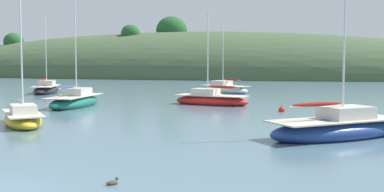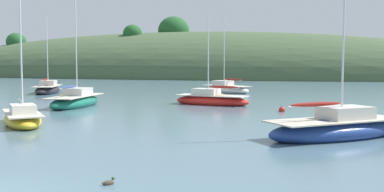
{
  "view_description": "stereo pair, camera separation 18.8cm",
  "coord_description": "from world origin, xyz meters",
  "px_view_note": "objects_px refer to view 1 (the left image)",
  "views": [
    {
      "loc": [
        8.44,
        -9.02,
        3.44
      ],
      "look_at": [
        0.0,
        20.0,
        1.2
      ],
      "focal_mm": 41.73,
      "sensor_mm": 36.0,
      "label": 1
    },
    {
      "loc": [
        8.62,
        -8.97,
        3.44
      ],
      "look_at": [
        0.0,
        20.0,
        1.2
      ],
      "focal_mm": 41.73,
      "sensor_mm": 36.0,
      "label": 2
    }
  ],
  "objects_px": {
    "sailboat_blue_center": "(46,89)",
    "sailboat_white_near": "(75,101)",
    "sailboat_red_portside": "(225,89)",
    "duck_straggler": "(112,183)",
    "mooring_buoy_inner": "(61,97)",
    "sailboat_black_sloop": "(337,128)",
    "mooring_buoy_outer": "(221,96)",
    "sailboat_orange_cutter": "(23,119)",
    "mooring_buoy_channel": "(282,110)",
    "sailboat_cream_ketch": "(211,100)"
  },
  "relations": [
    {
      "from": "sailboat_cream_ketch",
      "to": "sailboat_black_sloop",
      "type": "bearing_deg",
      "value": -56.41
    },
    {
      "from": "sailboat_blue_center",
      "to": "mooring_buoy_outer",
      "type": "height_order",
      "value": "sailboat_blue_center"
    },
    {
      "from": "sailboat_cream_ketch",
      "to": "mooring_buoy_outer",
      "type": "distance_m",
      "value": 8.5
    },
    {
      "from": "sailboat_red_portside",
      "to": "mooring_buoy_channel",
      "type": "relative_size",
      "value": 18.94
    },
    {
      "from": "sailboat_cream_ketch",
      "to": "duck_straggler",
      "type": "height_order",
      "value": "sailboat_cream_ketch"
    },
    {
      "from": "mooring_buoy_outer",
      "to": "mooring_buoy_inner",
      "type": "distance_m",
      "value": 15.9
    },
    {
      "from": "sailboat_red_portside",
      "to": "sailboat_black_sloop",
      "type": "xyz_separation_m",
      "value": [
        11.57,
        -29.45,
        0.01
      ]
    },
    {
      "from": "sailboat_blue_center",
      "to": "sailboat_red_portside",
      "type": "distance_m",
      "value": 20.49
    },
    {
      "from": "sailboat_orange_cutter",
      "to": "mooring_buoy_inner",
      "type": "relative_size",
      "value": 14.73
    },
    {
      "from": "sailboat_cream_ketch",
      "to": "mooring_buoy_channel",
      "type": "xyz_separation_m",
      "value": [
        6.1,
        -3.75,
        -0.28
      ]
    },
    {
      "from": "sailboat_white_near",
      "to": "mooring_buoy_inner",
      "type": "distance_m",
      "value": 9.6
    },
    {
      "from": "sailboat_orange_cutter",
      "to": "mooring_buoy_outer",
      "type": "height_order",
      "value": "sailboat_orange_cutter"
    },
    {
      "from": "sailboat_red_portside",
      "to": "sailboat_orange_cutter",
      "type": "height_order",
      "value": "sailboat_red_portside"
    },
    {
      "from": "sailboat_blue_center",
      "to": "sailboat_white_near",
      "type": "distance_m",
      "value": 17.29
    },
    {
      "from": "sailboat_red_portside",
      "to": "duck_straggler",
      "type": "height_order",
      "value": "sailboat_red_portside"
    },
    {
      "from": "sailboat_red_portside",
      "to": "duck_straggler",
      "type": "xyz_separation_m",
      "value": [
        5.2,
        -39.59,
        -0.37
      ]
    },
    {
      "from": "sailboat_blue_center",
      "to": "sailboat_cream_ketch",
      "type": "distance_m",
      "value": 22.96
    },
    {
      "from": "sailboat_cream_ketch",
      "to": "mooring_buoy_channel",
      "type": "distance_m",
      "value": 7.17
    },
    {
      "from": "sailboat_red_portside",
      "to": "mooring_buoy_channel",
      "type": "distance_m",
      "value": 20.55
    },
    {
      "from": "sailboat_white_near",
      "to": "sailboat_orange_cutter",
      "type": "xyz_separation_m",
      "value": [
        2.8,
        -10.15,
        -0.08
      ]
    },
    {
      "from": "sailboat_cream_ketch",
      "to": "mooring_buoy_outer",
      "type": "bearing_deg",
      "value": 97.07
    },
    {
      "from": "duck_straggler",
      "to": "mooring_buoy_inner",
      "type": "bearing_deg",
      "value": 124.92
    },
    {
      "from": "sailboat_cream_ketch",
      "to": "sailboat_white_near",
      "type": "distance_m",
      "value": 10.95
    },
    {
      "from": "mooring_buoy_channel",
      "to": "duck_straggler",
      "type": "xyz_separation_m",
      "value": [
        -2.95,
        -20.73,
        -0.07
      ]
    },
    {
      "from": "sailboat_cream_ketch",
      "to": "mooring_buoy_channel",
      "type": "relative_size",
      "value": 14.47
    },
    {
      "from": "sailboat_blue_center",
      "to": "duck_straggler",
      "type": "xyz_separation_m",
      "value": [
        24.54,
        -32.81,
        -0.38
      ]
    },
    {
      "from": "sailboat_red_portside",
      "to": "sailboat_white_near",
      "type": "relative_size",
      "value": 1.14
    },
    {
      "from": "sailboat_orange_cutter",
      "to": "mooring_buoy_inner",
      "type": "bearing_deg",
      "value": 116.53
    },
    {
      "from": "sailboat_blue_center",
      "to": "sailboat_red_portside",
      "type": "relative_size",
      "value": 0.88
    },
    {
      "from": "sailboat_red_portside",
      "to": "sailboat_black_sloop",
      "type": "bearing_deg",
      "value": -68.55
    },
    {
      "from": "mooring_buoy_outer",
      "to": "mooring_buoy_channel",
      "type": "distance_m",
      "value": 14.13
    },
    {
      "from": "sailboat_red_portside",
      "to": "mooring_buoy_inner",
      "type": "distance_m",
      "value": 18.52
    },
    {
      "from": "mooring_buoy_channel",
      "to": "sailboat_black_sloop",
      "type": "bearing_deg",
      "value": -72.11
    },
    {
      "from": "mooring_buoy_outer",
      "to": "duck_straggler",
      "type": "xyz_separation_m",
      "value": [
        4.2,
        -32.92,
        -0.07
      ]
    },
    {
      "from": "sailboat_white_near",
      "to": "mooring_buoy_inner",
      "type": "xyz_separation_m",
      "value": [
        -6.0,
        7.48,
        -0.31
      ]
    },
    {
      "from": "sailboat_blue_center",
      "to": "mooring_buoy_inner",
      "type": "height_order",
      "value": "sailboat_blue_center"
    },
    {
      "from": "mooring_buoy_inner",
      "to": "sailboat_red_portside",
      "type": "bearing_deg",
      "value": 41.4
    },
    {
      "from": "sailboat_blue_center",
      "to": "sailboat_orange_cutter",
      "type": "bearing_deg",
      "value": -58.32
    },
    {
      "from": "sailboat_cream_ketch",
      "to": "sailboat_white_near",
      "type": "bearing_deg",
      "value": -155.09
    },
    {
      "from": "sailboat_cream_ketch",
      "to": "sailboat_orange_cutter",
      "type": "bearing_deg",
      "value": -115.81
    },
    {
      "from": "duck_straggler",
      "to": "sailboat_white_near",
      "type": "bearing_deg",
      "value": 123.37
    },
    {
      "from": "sailboat_black_sloop",
      "to": "mooring_buoy_outer",
      "type": "bearing_deg",
      "value": 114.89
    },
    {
      "from": "sailboat_cream_ketch",
      "to": "sailboat_red_portside",
      "type": "distance_m",
      "value": 15.25
    },
    {
      "from": "sailboat_black_sloop",
      "to": "mooring_buoy_inner",
      "type": "relative_size",
      "value": 17.18
    },
    {
      "from": "sailboat_orange_cutter",
      "to": "mooring_buoy_inner",
      "type": "height_order",
      "value": "sailboat_orange_cutter"
    },
    {
      "from": "sailboat_blue_center",
      "to": "mooring_buoy_channel",
      "type": "relative_size",
      "value": 16.67
    },
    {
      "from": "sailboat_red_portside",
      "to": "duck_straggler",
      "type": "distance_m",
      "value": 39.94
    },
    {
      "from": "mooring_buoy_channel",
      "to": "mooring_buoy_inner",
      "type": "bearing_deg",
      "value": 163.28
    },
    {
      "from": "sailboat_cream_ketch",
      "to": "duck_straggler",
      "type": "bearing_deg",
      "value": -82.66
    },
    {
      "from": "sailboat_cream_ketch",
      "to": "sailboat_red_portside",
      "type": "xyz_separation_m",
      "value": [
        -2.05,
        15.11,
        0.03
      ]
    }
  ]
}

